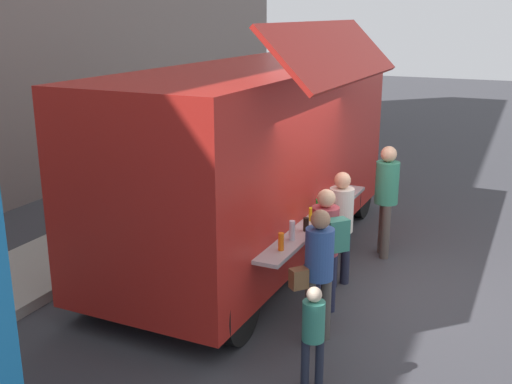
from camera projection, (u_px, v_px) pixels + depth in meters
ground_plane at (358, 288)px, 8.72m from camera, size 60.00×60.00×0.00m
food_truck_main at (255, 156)px, 9.49m from camera, size 6.57×3.10×3.64m
trash_bin at (231, 160)px, 14.09m from camera, size 0.60×0.60×0.98m
customer_front_ordering at (340, 220)px, 8.54m from camera, size 0.52×0.43×1.66m
customer_mid_with_backpack at (327, 240)px, 7.69m from camera, size 0.51×0.52×1.67m
customer_rear_waiting at (318, 265)px, 7.06m from camera, size 0.48×0.45×1.63m
customer_extra_browsing at (387, 191)px, 9.60m from camera, size 0.36×0.36×1.78m
child_near_queue at (313, 329)px, 6.22m from camera, size 0.23×0.23×1.14m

